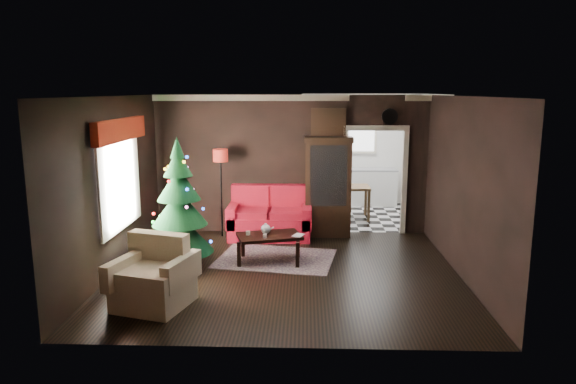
{
  "coord_description": "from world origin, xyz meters",
  "views": [
    {
      "loc": [
        0.31,
        -8.02,
        2.89
      ],
      "look_at": [
        0.0,
        0.9,
        1.15
      ],
      "focal_mm": 32.67,
      "sensor_mm": 36.0,
      "label": 1
    }
  ],
  "objects_px": {
    "christmas_tree": "(179,204)",
    "teapot": "(266,229)",
    "floor_lamp": "(221,196)",
    "armchair": "(153,273)",
    "wall_clock": "(390,116)",
    "curio_cabinet": "(328,189)",
    "loveseat": "(270,213)",
    "coffee_table": "(269,248)",
    "kitchen_table": "(354,202)"
  },
  "relations": [
    {
      "from": "christmas_tree",
      "to": "teapot",
      "type": "height_order",
      "value": "christmas_tree"
    },
    {
      "from": "christmas_tree",
      "to": "kitchen_table",
      "type": "xyz_separation_m",
      "value": [
        3.16,
        3.4,
        -0.68
      ]
    },
    {
      "from": "curio_cabinet",
      "to": "kitchen_table",
      "type": "height_order",
      "value": "curio_cabinet"
    },
    {
      "from": "loveseat",
      "to": "teapot",
      "type": "xyz_separation_m",
      "value": [
        0.03,
        -1.48,
        0.07
      ]
    },
    {
      "from": "curio_cabinet",
      "to": "teapot",
      "type": "relative_size",
      "value": 10.04
    },
    {
      "from": "wall_clock",
      "to": "armchair",
      "type": "bearing_deg",
      "value": -134.04
    },
    {
      "from": "floor_lamp",
      "to": "teapot",
      "type": "bearing_deg",
      "value": -56.94
    },
    {
      "from": "loveseat",
      "to": "christmas_tree",
      "type": "xyz_separation_m",
      "value": [
        -1.36,
        -1.75,
        0.55
      ]
    },
    {
      "from": "kitchen_table",
      "to": "loveseat",
      "type": "bearing_deg",
      "value": -137.49
    },
    {
      "from": "armchair",
      "to": "coffee_table",
      "type": "relative_size",
      "value": 0.9
    },
    {
      "from": "coffee_table",
      "to": "curio_cabinet",
      "type": "bearing_deg",
      "value": 58.85
    },
    {
      "from": "curio_cabinet",
      "to": "armchair",
      "type": "height_order",
      "value": "curio_cabinet"
    },
    {
      "from": "loveseat",
      "to": "kitchen_table",
      "type": "relative_size",
      "value": 2.27
    },
    {
      "from": "armchair",
      "to": "wall_clock",
      "type": "xyz_separation_m",
      "value": [
        3.69,
        3.82,
        1.92
      ]
    },
    {
      "from": "loveseat",
      "to": "floor_lamp",
      "type": "height_order",
      "value": "floor_lamp"
    },
    {
      "from": "loveseat",
      "to": "curio_cabinet",
      "type": "relative_size",
      "value": 0.89
    },
    {
      "from": "loveseat",
      "to": "christmas_tree",
      "type": "relative_size",
      "value": 0.82
    },
    {
      "from": "floor_lamp",
      "to": "wall_clock",
      "type": "height_order",
      "value": "wall_clock"
    },
    {
      "from": "wall_clock",
      "to": "christmas_tree",
      "type": "bearing_deg",
      "value": -149.98
    },
    {
      "from": "christmas_tree",
      "to": "floor_lamp",
      "type": "bearing_deg",
      "value": 77.51
    },
    {
      "from": "coffee_table",
      "to": "kitchen_table",
      "type": "distance_m",
      "value": 3.6
    },
    {
      "from": "wall_clock",
      "to": "coffee_table",
      "type": "bearing_deg",
      "value": -139.52
    },
    {
      "from": "floor_lamp",
      "to": "coffee_table",
      "type": "height_order",
      "value": "floor_lamp"
    },
    {
      "from": "loveseat",
      "to": "wall_clock",
      "type": "height_order",
      "value": "wall_clock"
    },
    {
      "from": "curio_cabinet",
      "to": "wall_clock",
      "type": "bearing_deg",
      "value": 8.53
    },
    {
      "from": "floor_lamp",
      "to": "loveseat",
      "type": "bearing_deg",
      "value": -3.27
    },
    {
      "from": "christmas_tree",
      "to": "armchair",
      "type": "distance_m",
      "value": 1.77
    },
    {
      "from": "loveseat",
      "to": "kitchen_table",
      "type": "bearing_deg",
      "value": 42.51
    },
    {
      "from": "christmas_tree",
      "to": "wall_clock",
      "type": "relative_size",
      "value": 6.47
    },
    {
      "from": "teapot",
      "to": "christmas_tree",
      "type": "bearing_deg",
      "value": -169.16
    },
    {
      "from": "teapot",
      "to": "wall_clock",
      "type": "relative_size",
      "value": 0.59
    },
    {
      "from": "christmas_tree",
      "to": "armchair",
      "type": "xyz_separation_m",
      "value": [
        0.02,
        -1.67,
        -0.59
      ]
    },
    {
      "from": "christmas_tree",
      "to": "wall_clock",
      "type": "bearing_deg",
      "value": 30.02
    },
    {
      "from": "curio_cabinet",
      "to": "wall_clock",
      "type": "distance_m",
      "value": 1.88
    },
    {
      "from": "christmas_tree",
      "to": "teapot",
      "type": "bearing_deg",
      "value": 10.84
    },
    {
      "from": "loveseat",
      "to": "teapot",
      "type": "relative_size",
      "value": 8.98
    },
    {
      "from": "floor_lamp",
      "to": "armchair",
      "type": "relative_size",
      "value": 1.97
    },
    {
      "from": "christmas_tree",
      "to": "armchair",
      "type": "relative_size",
      "value": 2.19
    },
    {
      "from": "christmas_tree",
      "to": "kitchen_table",
      "type": "bearing_deg",
      "value": 47.02
    },
    {
      "from": "armchair",
      "to": "floor_lamp",
      "type": "bearing_deg",
      "value": 99.94
    },
    {
      "from": "christmas_tree",
      "to": "wall_clock",
      "type": "xyz_separation_m",
      "value": [
        3.71,
        2.15,
        1.33
      ]
    },
    {
      "from": "teapot",
      "to": "coffee_table",
      "type": "bearing_deg",
      "value": -35.87
    },
    {
      "from": "teapot",
      "to": "kitchen_table",
      "type": "height_order",
      "value": "kitchen_table"
    },
    {
      "from": "coffee_table",
      "to": "kitchen_table",
      "type": "bearing_deg",
      "value": 61.77
    },
    {
      "from": "loveseat",
      "to": "curio_cabinet",
      "type": "distance_m",
      "value": 1.25
    },
    {
      "from": "curio_cabinet",
      "to": "christmas_tree",
      "type": "relative_size",
      "value": 0.92
    },
    {
      "from": "coffee_table",
      "to": "teapot",
      "type": "distance_m",
      "value": 0.34
    },
    {
      "from": "floor_lamp",
      "to": "teapot",
      "type": "relative_size",
      "value": 9.82
    },
    {
      "from": "coffee_table",
      "to": "teapot",
      "type": "height_order",
      "value": "teapot"
    },
    {
      "from": "teapot",
      "to": "wall_clock",
      "type": "bearing_deg",
      "value": 39.03
    }
  ]
}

